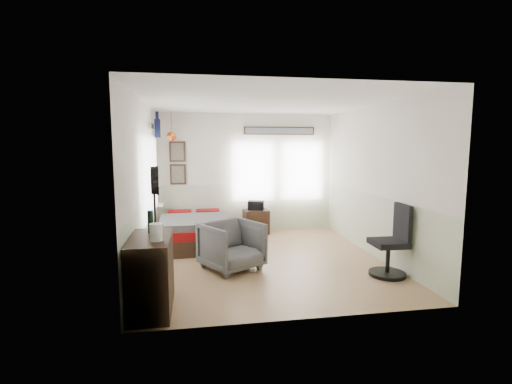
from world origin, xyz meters
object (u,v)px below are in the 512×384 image
at_px(dresser, 151,274).
at_px(task_chair, 392,247).
at_px(armchair, 232,246).
at_px(nightstand, 256,222).
at_px(bed, 195,231).

bearing_deg(dresser, task_chair, 9.97).
xyz_separation_m(armchair, task_chair, (2.39, -0.70, 0.06)).
distance_m(armchair, task_chair, 2.49).
xyz_separation_m(dresser, nightstand, (1.91, 3.68, -0.18)).
xyz_separation_m(dresser, armchair, (1.11, 1.32, -0.06)).
distance_m(dresser, task_chair, 3.55).
bearing_deg(dresser, armchair, 49.77).
relative_size(bed, dresser, 1.84).
xyz_separation_m(armchair, nightstand, (0.79, 2.36, -0.12)).
xyz_separation_m(bed, nightstand, (1.37, 0.78, -0.01)).
xyz_separation_m(bed, task_chair, (2.96, -2.29, 0.17)).
bearing_deg(armchair, bed, 80.17).
relative_size(bed, task_chair, 1.66).
relative_size(armchair, task_chair, 0.77).
height_order(bed, dresser, dresser).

